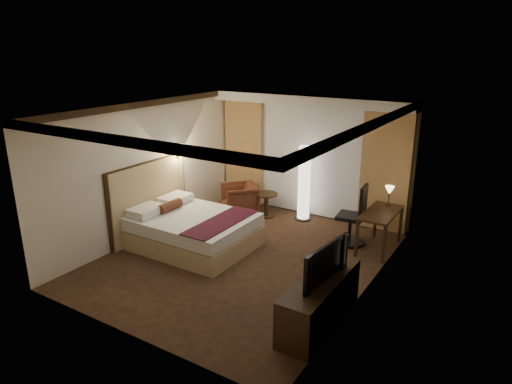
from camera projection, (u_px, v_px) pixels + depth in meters
The scene contains 21 objects.
floor at pixel (244, 258), 8.31m from camera, with size 4.50×5.50×0.01m, color black.
ceiling at pixel (243, 109), 7.48m from camera, with size 4.50×5.50×0.01m, color white.
back_wall at pixel (312, 156), 10.12m from camera, with size 4.50×0.02×2.70m, color silver.
left_wall at pixel (149, 169), 9.03m from camera, with size 0.02×5.50×2.70m, color silver.
right_wall at pixel (370, 211), 6.77m from camera, with size 0.02×5.50×2.70m, color silver.
crown_molding at pixel (243, 112), 7.50m from camera, with size 4.50×5.50×0.12m, color black, non-canonical shape.
soffit at pixel (309, 100), 9.54m from camera, with size 4.50×0.50×0.20m, color white.
curtain_sheer at pixel (310, 161), 10.09m from camera, with size 2.48×0.04×2.45m, color silver.
curtain_left_drape at pixel (244, 152), 10.89m from camera, with size 1.00×0.14×2.45m, color tan.
curtain_right_drape at pixel (385, 172), 9.19m from camera, with size 1.00×0.14×2.45m, color tan.
wall_sconce at pixel (180, 150), 9.48m from camera, with size 0.24×0.24×0.24m, color white, non-canonical shape.
bed at pixel (194, 231), 8.70m from camera, with size 2.18×1.70×0.64m, color white, non-canonical shape.
headboard at pixel (150, 200), 9.12m from camera, with size 0.12×2.00×1.50m, color tan, non-canonical shape.
armchair at pixel (240, 198), 10.38m from camera, with size 0.74×0.69×0.76m, color #4E2317.
side_table at pixel (267, 205), 10.24m from camera, with size 0.50×0.50×0.55m, color black, non-canonical shape.
floor_lamp at pixel (304, 183), 9.90m from camera, with size 0.35×0.35×1.67m, color white, non-canonical shape.
desk at pixel (379, 230), 8.57m from camera, with size 0.55×1.17×0.75m, color black, non-canonical shape.
desk_lamp at pixel (389, 197), 8.75m from camera, with size 0.18×0.18×0.34m, color #FFD899, non-canonical shape.
office_chair at pixel (351, 214), 8.74m from camera, with size 0.58×0.58×1.21m, color black, non-canonical shape.
dresser at pixel (320, 301), 6.28m from camera, with size 0.50×1.73×0.67m, color black, non-canonical shape.
television at pixel (320, 258), 6.09m from camera, with size 1.06×0.61×0.14m, color black.
Camera 1 is at (4.16, -6.30, 3.70)m, focal length 32.00 mm.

